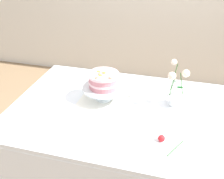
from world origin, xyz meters
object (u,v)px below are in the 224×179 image
Objects in this scene: dining_table at (117,122)px; fallen_rose at (162,139)px; flower_vase at (176,90)px; layer_cake at (104,80)px; cake_stand at (104,89)px.

fallen_rose is (0.31, -0.22, 0.11)m from dining_table.
layer_cake is at bearing -173.88° from flower_vase.
dining_table is 9.96× the size of fallen_rose.
fallen_rose is (-0.04, -0.38, -0.10)m from flower_vase.
flower_vase is (0.35, 0.15, 0.21)m from dining_table.
cake_stand is 0.92× the size of flower_vase.
dining_table is 0.40m from fallen_rose.
dining_table is 0.24m from cake_stand.
layer_cake reaches higher than dining_table.
fallen_rose is at bearing -37.40° from cake_stand.
dining_table is 0.29m from layer_cake.
dining_table is at bearing -40.87° from layer_cake.
fallen_rose is at bearing -37.38° from layer_cake.
cake_stand is at bearing 139.08° from dining_table.
dining_table is at bearing -40.92° from cake_stand.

